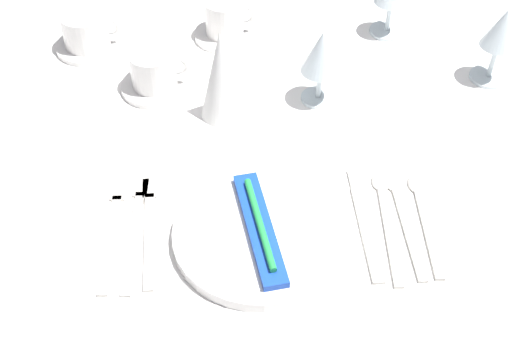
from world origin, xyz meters
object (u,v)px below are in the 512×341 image
(toothbrush_package, at_px, (260,227))
(coffee_cup_far, at_px, (225,17))
(dinner_knife, at_px, (365,225))
(spoon_dessert, at_px, (402,211))
(dinner_plate, at_px, (260,235))
(coffee_cup_right, at_px, (86,29))
(wine_glass_right, at_px, (501,33))
(fork_outer, at_px, (149,226))
(fork_salad, at_px, (112,229))
(spoon_soup, at_px, (386,212))
(fork_inner, at_px, (135,227))
(coffee_cup_left, at_px, (154,69))
(wine_glass_centre, at_px, (321,55))
(spoon_tea, at_px, (423,211))
(napkin_folded, at_px, (221,75))

(toothbrush_package, xyz_separation_m, coffee_cup_far, (-0.04, 0.52, 0.02))
(dinner_knife, bearing_deg, spoon_dessert, 23.04)
(dinner_plate, distance_m, spoon_dessert, 0.22)
(coffee_cup_right, bearing_deg, wine_glass_right, -9.86)
(fork_outer, xyz_separation_m, coffee_cup_far, (0.12, 0.49, 0.04))
(fork_salad, bearing_deg, spoon_soup, 1.97)
(fork_outer, relative_size, coffee_cup_right, 1.92)
(fork_inner, distance_m, coffee_cup_right, 0.48)
(fork_outer, height_order, fork_salad, same)
(dinner_knife, relative_size, spoon_dessert, 1.05)
(fork_outer, distance_m, coffee_cup_right, 0.49)
(coffee_cup_far, bearing_deg, coffee_cup_right, -174.35)
(dinner_knife, bearing_deg, coffee_cup_far, 111.70)
(coffee_cup_left, height_order, wine_glass_centre, wine_glass_centre)
(coffee_cup_far, xyz_separation_m, wine_glass_centre, (0.16, -0.20, 0.05))
(toothbrush_package, bearing_deg, fork_inner, 171.36)
(spoon_tea, bearing_deg, spoon_soup, -179.51)
(coffee_cup_left, bearing_deg, spoon_tea, -37.17)
(toothbrush_package, bearing_deg, dinner_knife, 5.71)
(wine_glass_centre, height_order, napkin_folded, napkin_folded)
(dinner_knife, distance_m, wine_glass_right, 0.46)
(coffee_cup_right, relative_size, coffee_cup_far, 1.13)
(fork_inner, height_order, coffee_cup_far, coffee_cup_far)
(wine_glass_centre, bearing_deg, toothbrush_package, -110.79)
(fork_outer, xyz_separation_m, fork_salad, (-0.05, -0.00, 0.00))
(wine_glass_right, xyz_separation_m, napkin_folded, (-0.49, -0.08, -0.01))
(spoon_dessert, height_order, coffee_cup_left, coffee_cup_left)
(toothbrush_package, relative_size, spoon_dessert, 1.02)
(fork_salad, xyz_separation_m, spoon_tea, (0.47, 0.01, 0.00))
(wine_glass_centre, bearing_deg, coffee_cup_left, 171.26)
(toothbrush_package, bearing_deg, coffee_cup_far, 94.66)
(coffee_cup_right, bearing_deg, spoon_soup, -42.01)
(coffee_cup_right, height_order, wine_glass_centre, wine_glass_centre)
(dinner_plate, relative_size, coffee_cup_far, 2.57)
(dinner_knife, distance_m, napkin_folded, 0.35)
(coffee_cup_left, height_order, napkin_folded, napkin_folded)
(coffee_cup_left, bearing_deg, spoon_dessert, -39.22)
(dinner_plate, height_order, wine_glass_centre, wine_glass_centre)
(wine_glass_right, bearing_deg, wine_glass_centre, -171.83)
(fork_salad, relative_size, napkin_folded, 1.26)
(spoon_soup, distance_m, coffee_cup_right, 0.67)
(spoon_tea, bearing_deg, wine_glass_right, 59.18)
(fork_inner, relative_size, wine_glass_right, 1.53)
(toothbrush_package, relative_size, fork_salad, 0.99)
(dinner_knife, xyz_separation_m, wine_glass_right, (0.28, 0.34, 0.10))
(fork_inner, distance_m, spoon_tea, 0.43)
(napkin_folded, bearing_deg, dinner_knife, -51.93)
(spoon_dessert, bearing_deg, coffee_cup_far, 118.71)
(coffee_cup_right, bearing_deg, fork_outer, -72.51)
(coffee_cup_right, bearing_deg, wine_glass_centre, -22.42)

